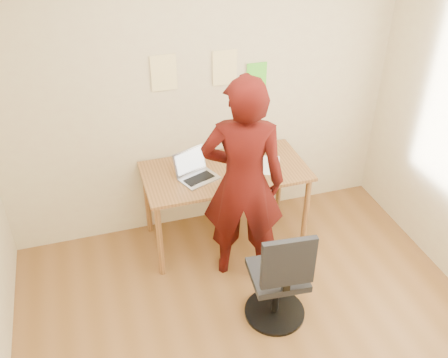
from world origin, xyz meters
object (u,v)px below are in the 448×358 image
object	(u,v)px
person	(243,183)
office_chair	(280,283)
laptop	(195,172)
desk	(225,178)
phone	(250,178)

from	to	relation	value
person	office_chair	bearing A→B (deg)	117.19
laptop	person	size ratio (longest dim) A/B	0.21
desk	office_chair	world-z (taller)	office_chair
phone	person	distance (m)	0.32
laptop	person	distance (m)	0.50
desk	laptop	bearing A→B (deg)	-174.10
laptop	desk	bearing A→B (deg)	-16.16
office_chair	person	size ratio (longest dim) A/B	0.51
desk	person	world-z (taller)	person
office_chair	desk	bearing A→B (deg)	100.19
phone	office_chair	size ratio (longest dim) A/B	0.13
office_chair	phone	bearing A→B (deg)	90.64
desk	laptop	distance (m)	0.30
desk	office_chair	distance (m)	1.08
desk	phone	bearing A→B (deg)	-50.48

